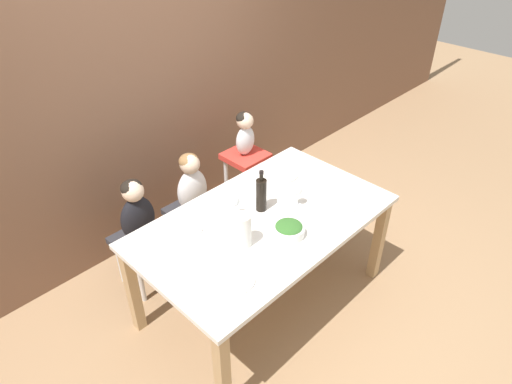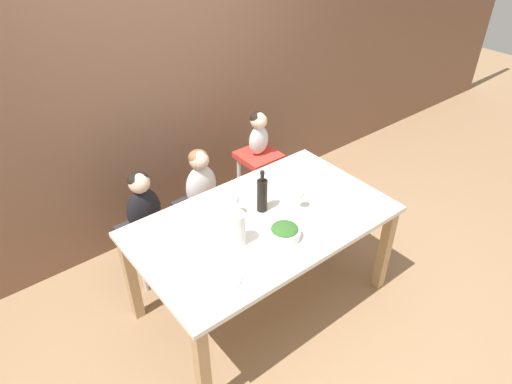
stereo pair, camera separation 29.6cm
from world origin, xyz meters
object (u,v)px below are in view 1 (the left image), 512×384
at_px(chair_far_center, 195,216).
at_px(person_child_left, 136,211).
at_px(dinner_plate_back_right, 282,174).
at_px(dinner_plate_front_left, 234,280).
at_px(wine_glass_near, 298,191).
at_px(chair_far_left, 143,245).
at_px(paper_towel_roll, 243,230).
at_px(chair_right_highchair, 246,170).
at_px(dinner_plate_front_right, 340,204).
at_px(wine_glass_far, 235,202).
at_px(dinner_plate_back_left, 184,229).
at_px(wine_bottle, 261,194).
at_px(salad_bowl_large, 289,229).
at_px(person_baby_right, 245,131).
at_px(person_child_center, 191,183).

bearing_deg(chair_far_center, person_child_left, 179.88).
bearing_deg(dinner_plate_back_right, dinner_plate_front_left, -152.03).
xyz_separation_m(wine_glass_near, dinner_plate_front_left, (-0.79, -0.21, -0.11)).
bearing_deg(chair_far_center, chair_far_left, 180.00).
relative_size(paper_towel_roll, dinner_plate_back_right, 0.93).
xyz_separation_m(chair_right_highchair, dinner_plate_front_left, (-1.11, -1.04, 0.23)).
bearing_deg(paper_towel_roll, chair_right_highchair, 44.88).
bearing_deg(wine_glass_near, dinner_plate_front_right, -44.23).
distance_m(wine_glass_far, dinner_plate_back_left, 0.37).
distance_m(person_child_left, wine_bottle, 0.91).
height_order(wine_bottle, salad_bowl_large, wine_bottle).
distance_m(person_baby_right, wine_bottle, 0.86).
bearing_deg(person_child_center, wine_glass_far, -100.55).
bearing_deg(paper_towel_roll, wine_glass_near, 2.68).
relative_size(chair_far_center, dinner_plate_front_left, 1.81).
bearing_deg(dinner_plate_front_left, chair_far_center, 63.28).
height_order(chair_far_left, dinner_plate_back_right, dinner_plate_back_right).
xyz_separation_m(person_baby_right, dinner_plate_front_left, (-1.11, -1.04, -0.15)).
bearing_deg(wine_glass_near, chair_far_left, 132.85).
relative_size(person_child_left, wine_glass_near, 3.03).
bearing_deg(wine_bottle, dinner_plate_front_right, -39.65).
bearing_deg(dinner_plate_back_right, person_child_center, 134.00).
height_order(chair_right_highchair, dinner_plate_front_right, dinner_plate_front_right).
bearing_deg(chair_far_center, person_child_center, 90.00).
height_order(person_child_center, wine_bottle, wine_bottle).
distance_m(chair_right_highchair, dinner_plate_back_left, 1.16).
distance_m(chair_right_highchair, person_baby_right, 0.38).
distance_m(wine_glass_near, wine_glass_far, 0.44).
xyz_separation_m(paper_towel_roll, salad_bowl_large, (0.27, -0.14, -0.07)).
bearing_deg(person_baby_right, dinner_plate_back_left, -154.75).
height_order(chair_far_center, dinner_plate_front_left, dinner_plate_front_left).
relative_size(wine_glass_near, dinner_plate_back_right, 0.68).
bearing_deg(wine_glass_far, chair_right_highchair, 41.41).
xyz_separation_m(dinner_plate_back_left, dinner_plate_front_right, (0.93, -0.56, 0.00)).
xyz_separation_m(person_child_center, salad_bowl_large, (-0.01, -1.00, 0.12)).
bearing_deg(paper_towel_roll, dinner_plate_back_left, 114.19).
height_order(person_child_center, dinner_plate_back_left, person_child_center).
height_order(wine_bottle, wine_glass_near, wine_bottle).
xyz_separation_m(chair_right_highchair, dinner_plate_front_right, (-0.10, -1.04, 0.23)).
xyz_separation_m(chair_far_center, dinner_plate_back_left, (-0.44, -0.48, 0.41)).
height_order(chair_far_left, dinner_plate_front_left, dinner_plate_front_left).
bearing_deg(chair_far_center, person_baby_right, 0.15).
distance_m(chair_far_left, paper_towel_roll, 1.02).
height_order(person_child_left, salad_bowl_large, person_child_left).
height_order(salad_bowl_large, dinner_plate_front_right, salad_bowl_large).
bearing_deg(wine_glass_near, paper_towel_roll, -177.32).
relative_size(chair_far_center, paper_towel_roll, 1.95).
xyz_separation_m(chair_far_center, dinner_plate_front_right, (0.49, -1.04, 0.41)).
relative_size(person_child_center, dinner_plate_back_right, 2.06).
height_order(person_child_left, dinner_plate_back_right, person_child_left).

